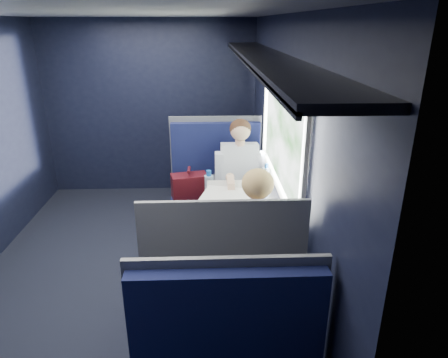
{
  "coord_description": "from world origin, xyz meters",
  "views": [
    {
      "loc": [
        0.77,
        -3.26,
        2.23
      ],
      "look_at": [
        0.9,
        0.0,
        0.95
      ],
      "focal_mm": 32.0,
      "sensor_mm": 36.0,
      "label": 1
    }
  ],
  "objects_px": {
    "seat_bay_near": "(215,194)",
    "bottle_small": "(266,176)",
    "seat_bay_far": "(222,292)",
    "man": "(240,175)",
    "seat_row_front": "(215,168)",
    "woman": "(255,242)",
    "cup": "(265,178)",
    "laptop": "(275,186)",
    "table": "(239,208)"
  },
  "relations": [
    {
      "from": "seat_bay_near",
      "to": "bottle_small",
      "type": "distance_m",
      "value": 0.84
    },
    {
      "from": "seat_bay_near",
      "to": "seat_bay_far",
      "type": "relative_size",
      "value": 1.0
    },
    {
      "from": "seat_bay_far",
      "to": "man",
      "type": "height_order",
      "value": "man"
    },
    {
      "from": "seat_row_front",
      "to": "seat_bay_far",
      "type": "bearing_deg",
      "value": -90.0
    },
    {
      "from": "woman",
      "to": "cup",
      "type": "height_order",
      "value": "woman"
    },
    {
      "from": "woman",
      "to": "laptop",
      "type": "height_order",
      "value": "woman"
    },
    {
      "from": "table",
      "to": "seat_row_front",
      "type": "bearing_deg",
      "value": 95.8
    },
    {
      "from": "man",
      "to": "laptop",
      "type": "bearing_deg",
      "value": -62.78
    },
    {
      "from": "table",
      "to": "laptop",
      "type": "distance_m",
      "value": 0.41
    },
    {
      "from": "seat_row_front",
      "to": "bottle_small",
      "type": "bearing_deg",
      "value": -72.25
    },
    {
      "from": "man",
      "to": "bottle_small",
      "type": "bearing_deg",
      "value": -59.44
    },
    {
      "from": "woman",
      "to": "seat_bay_near",
      "type": "bearing_deg",
      "value": 99.67
    },
    {
      "from": "cup",
      "to": "seat_row_front",
      "type": "bearing_deg",
      "value": 109.49
    },
    {
      "from": "seat_bay_far",
      "to": "laptop",
      "type": "relative_size",
      "value": 3.47
    },
    {
      "from": "seat_bay_near",
      "to": "man",
      "type": "distance_m",
      "value": 0.43
    },
    {
      "from": "woman",
      "to": "laptop",
      "type": "bearing_deg",
      "value": 71.6
    },
    {
      "from": "seat_bay_near",
      "to": "seat_bay_far",
      "type": "xyz_separation_m",
      "value": [
        0.02,
        -1.74,
        -0.01
      ]
    },
    {
      "from": "seat_row_front",
      "to": "woman",
      "type": "height_order",
      "value": "woman"
    },
    {
      "from": "seat_bay_near",
      "to": "seat_bay_far",
      "type": "bearing_deg",
      "value": -89.41
    },
    {
      "from": "laptop",
      "to": "cup",
      "type": "xyz_separation_m",
      "value": [
        -0.05,
        0.29,
        -0.03
      ]
    },
    {
      "from": "table",
      "to": "laptop",
      "type": "relative_size",
      "value": 2.75
    },
    {
      "from": "cup",
      "to": "table",
      "type": "bearing_deg",
      "value": -124.08
    },
    {
      "from": "seat_row_front",
      "to": "woman",
      "type": "xyz_separation_m",
      "value": [
        0.25,
        -2.5,
        0.32
      ]
    },
    {
      "from": "seat_row_front",
      "to": "cup",
      "type": "xyz_separation_m",
      "value": [
        0.48,
        -1.36,
        0.37
      ]
    },
    {
      "from": "seat_bay_near",
      "to": "woman",
      "type": "distance_m",
      "value": 1.62
    },
    {
      "from": "table",
      "to": "seat_bay_near",
      "type": "height_order",
      "value": "seat_bay_near"
    },
    {
      "from": "bottle_small",
      "to": "cup",
      "type": "xyz_separation_m",
      "value": [
        0.01,
        0.12,
        -0.06
      ]
    },
    {
      "from": "table",
      "to": "bottle_small",
      "type": "xyz_separation_m",
      "value": [
        0.29,
        0.32,
        0.18
      ]
    },
    {
      "from": "seat_row_front",
      "to": "man",
      "type": "relative_size",
      "value": 0.88
    },
    {
      "from": "man",
      "to": "seat_bay_near",
      "type": "bearing_deg",
      "value": 148.18
    },
    {
      "from": "table",
      "to": "seat_bay_far",
      "type": "relative_size",
      "value": 0.79
    },
    {
      "from": "man",
      "to": "table",
      "type": "bearing_deg",
      "value": -95.52
    },
    {
      "from": "table",
      "to": "seat_bay_near",
      "type": "xyz_separation_m",
      "value": [
        -0.2,
        0.86,
        -0.24
      ]
    },
    {
      "from": "seat_row_front",
      "to": "man",
      "type": "xyz_separation_m",
      "value": [
        0.25,
        -1.1,
        0.31
      ]
    },
    {
      "from": "seat_bay_far",
      "to": "woman",
      "type": "distance_m",
      "value": 0.43
    },
    {
      "from": "table",
      "to": "seat_bay_near",
      "type": "distance_m",
      "value": 0.92
    },
    {
      "from": "seat_row_front",
      "to": "laptop",
      "type": "relative_size",
      "value": 3.19
    },
    {
      "from": "seat_bay_far",
      "to": "man",
      "type": "bearing_deg",
      "value": 80.97
    },
    {
      "from": "laptop",
      "to": "bottle_small",
      "type": "xyz_separation_m",
      "value": [
        -0.06,
        0.18,
        0.03
      ]
    },
    {
      "from": "seat_bay_far",
      "to": "bottle_small",
      "type": "xyz_separation_m",
      "value": [
        0.47,
        1.2,
        0.43
      ]
    },
    {
      "from": "table",
      "to": "seat_bay_near",
      "type": "relative_size",
      "value": 0.79
    },
    {
      "from": "seat_bay_near",
      "to": "seat_row_front",
      "type": "height_order",
      "value": "seat_bay_near"
    },
    {
      "from": "woman",
      "to": "cup",
      "type": "relative_size",
      "value": 15.58
    },
    {
      "from": "seat_row_front",
      "to": "man",
      "type": "distance_m",
      "value": 1.17
    },
    {
      "from": "seat_bay_near",
      "to": "cup",
      "type": "height_order",
      "value": "seat_bay_near"
    },
    {
      "from": "bottle_small",
      "to": "cup",
      "type": "height_order",
      "value": "bottle_small"
    },
    {
      "from": "laptop",
      "to": "cup",
      "type": "height_order",
      "value": "laptop"
    },
    {
      "from": "seat_bay_far",
      "to": "woman",
      "type": "relative_size",
      "value": 0.95
    },
    {
      "from": "man",
      "to": "cup",
      "type": "distance_m",
      "value": 0.35
    },
    {
      "from": "seat_bay_far",
      "to": "bottle_small",
      "type": "relative_size",
      "value": 5.39
    }
  ]
}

